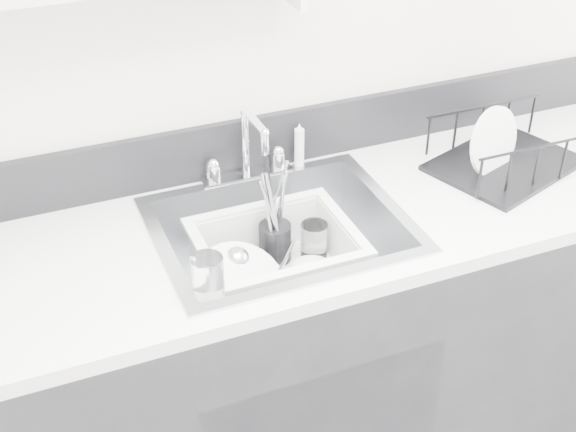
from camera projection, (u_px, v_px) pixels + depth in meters
name	position (u px, v px, depth m)	size (l,w,h in m)	color
room_shell	(518.00, 57.00, 1.00)	(3.50, 3.00, 2.60)	silver
counter_run	(281.00, 357.00, 2.30)	(3.20, 0.62, 0.92)	black
backsplash	(240.00, 146.00, 2.23)	(3.20, 0.02, 0.16)	black
sink	(281.00, 254.00, 2.10)	(0.64, 0.52, 0.20)	silver
faucet	(247.00, 161.00, 2.20)	(0.26, 0.18, 0.23)	silver
side_sprayer	(299.00, 145.00, 2.25)	(0.03, 0.03, 0.14)	silver
wash_tub	(276.00, 260.00, 2.07)	(0.41, 0.33, 0.16)	silver
plate_stack	(244.00, 285.00, 2.04)	(0.27, 0.26, 0.10)	white
utensil_cup	(275.00, 240.00, 2.15)	(0.09, 0.09, 0.29)	black
ladle	(264.00, 270.00, 2.07)	(0.29, 0.10, 0.08)	silver
tumbler_in_tub	(314.00, 241.00, 2.16)	(0.07, 0.07, 0.10)	white
tumbler_counter	(208.00, 277.00, 1.79)	(0.07, 0.07, 0.10)	white
dish_rack	(508.00, 145.00, 2.26)	(0.40, 0.30, 0.14)	black
bowl_small	(312.00, 272.00, 2.11)	(0.11, 0.11, 0.03)	white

